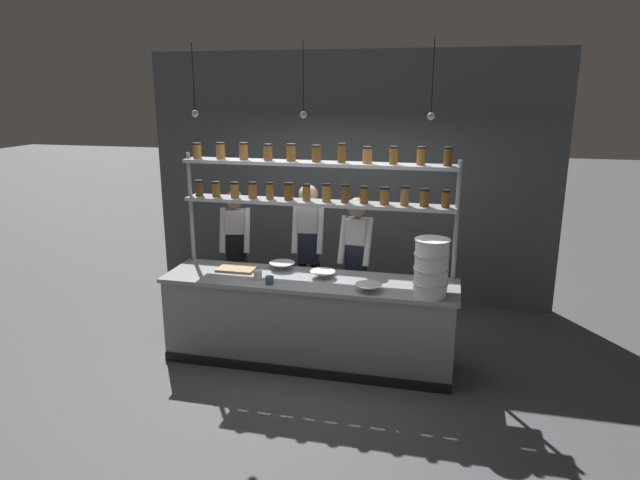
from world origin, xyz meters
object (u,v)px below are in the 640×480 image
chef_center (308,248)px  prep_bowl_center_front (369,288)px  chef_left (236,248)px  container_stack (431,268)px  chef_right (356,260)px  prep_bowl_center_back (282,266)px  serving_cup_front (258,275)px  cutting_board (237,269)px  serving_cup_by_board (270,280)px  spice_shelf_unit (317,186)px  prep_bowl_near_left (323,274)px

chef_center → prep_bowl_center_front: (0.86, -1.00, -0.07)m
chef_left → container_stack: (2.35, -1.01, 0.24)m
container_stack → prep_bowl_center_front: 0.63m
chef_right → prep_bowl_center_back: (-0.74, -0.40, -0.00)m
container_stack → serving_cup_front: container_stack is taller
chef_center → cutting_board: 0.92m
prep_bowl_center_front → serving_cup_by_board: 1.00m
spice_shelf_unit → cutting_board: (-0.84, -0.22, -0.90)m
spice_shelf_unit → container_stack: bearing=-23.9°
cutting_board → prep_bowl_center_back: 0.49m
chef_left → serving_cup_front: (0.61, -0.95, 0.02)m
chef_right → cutting_board: bearing=-151.3°
cutting_board → prep_bowl_near_left: (0.96, -0.04, 0.02)m
chef_center → spice_shelf_unit: bearing=-72.4°
spice_shelf_unit → cutting_board: 1.25m
chef_left → prep_bowl_near_left: 1.44m
chef_right → prep_bowl_center_front: (0.28, -0.86, -0.01)m
container_stack → prep_bowl_near_left: size_ratio=2.11×
spice_shelf_unit → prep_bowl_center_front: size_ratio=11.22×
chef_right → prep_bowl_center_back: size_ratio=6.00×
cutting_board → prep_bowl_center_front: 1.53m
chef_right → serving_cup_by_board: bearing=-123.8°
spice_shelf_unit → prep_bowl_center_front: 1.22m
spice_shelf_unit → prep_bowl_center_back: spice_shelf_unit is taller
chef_left → prep_bowl_center_back: (0.75, -0.55, 0.00)m
spice_shelf_unit → prep_bowl_near_left: spice_shelf_unit is taller
chef_left → serving_cup_by_board: bearing=-66.3°
prep_bowl_near_left → serving_cup_by_board: 0.57m
spice_shelf_unit → chef_left: spice_shelf_unit is taller
container_stack → prep_bowl_near_left: container_stack is taller
cutting_board → serving_cup_by_board: size_ratio=4.74×
serving_cup_by_board → cutting_board: bearing=143.7°
spice_shelf_unit → prep_bowl_near_left: bearing=-64.1°
chef_right → container_stack: size_ratio=2.99×
chef_right → prep_bowl_center_back: chef_right is taller
chef_center → serving_cup_by_board: chef_center is taller
prep_bowl_center_back → cutting_board: bearing=-164.4°
cutting_board → prep_bowl_center_front: (1.49, -0.33, 0.02)m
container_stack → prep_bowl_center_back: container_stack is taller
prep_bowl_center_back → serving_cup_front: (-0.14, -0.40, 0.01)m
chef_left → serving_cup_front: 1.13m
cutting_board → serving_cup_by_board: 0.61m
prep_bowl_center_back → serving_cup_by_board: size_ratio=3.29×
chef_right → container_stack: (0.86, -0.86, 0.24)m
chef_center → container_stack: bearing=-42.0°
spice_shelf_unit → prep_bowl_center_front: bearing=-40.3°
spice_shelf_unit → chef_left: size_ratio=1.76×
chef_right → serving_cup_front: bearing=-132.8°
chef_center → prep_bowl_center_back: (-0.15, -0.54, -0.07)m
chef_left → prep_bowl_center_back: size_ratio=5.97×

